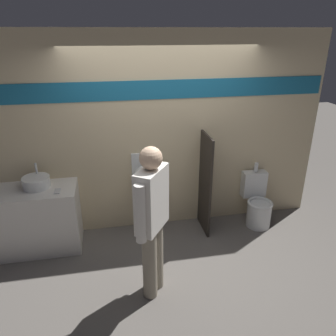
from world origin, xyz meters
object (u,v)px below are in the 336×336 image
sink_basin (36,182)px  person_in_vest (152,218)px  cell_phone (57,191)px  toilet (257,204)px  urinal_near_counter (146,180)px

sink_basin → person_in_vest: bearing=-40.8°
cell_phone → sink_basin: bearing=146.7°
toilet → person_in_vest: bearing=-147.7°
urinal_near_counter → sink_basin: bearing=-176.7°
toilet → urinal_near_counter: bearing=175.7°
cell_phone → person_in_vest: (1.03, -0.95, 0.08)m
sink_basin → urinal_near_counter: size_ratio=0.28×
sink_basin → cell_phone: bearing=-33.3°
cell_phone → person_in_vest: size_ratio=0.08×
sink_basin → person_in_vest: person_in_vest is taller
cell_phone → urinal_near_counter: (1.12, 0.25, -0.06)m
cell_phone → toilet: toilet is taller
cell_phone → toilet: 2.79m
cell_phone → person_in_vest: person_in_vest is taller
cell_phone → person_in_vest: 1.40m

